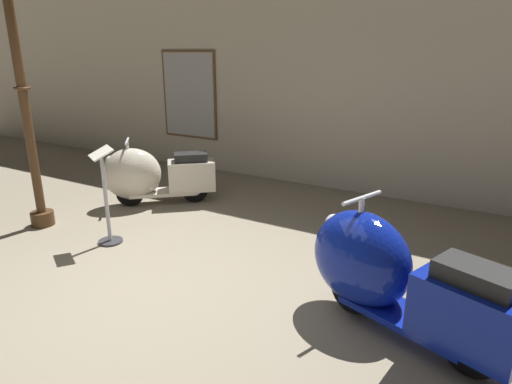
# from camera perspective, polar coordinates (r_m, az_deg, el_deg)

# --- Properties ---
(ground_plane) EXTENTS (60.00, 60.00, 0.00)m
(ground_plane) POSITION_cam_1_polar(r_m,az_deg,el_deg) (4.32, -12.85, -12.49)
(ground_plane) COLOR gray
(showroom_back_wall) EXTENTS (18.00, 0.24, 3.51)m
(showroom_back_wall) POSITION_cam_1_polar(r_m,az_deg,el_deg) (7.16, 8.69, 14.54)
(showroom_back_wall) COLOR #BCB29E
(showroom_back_wall) RESTS_ON ground
(scooter_0) EXTENTS (1.48, 1.37, 0.96)m
(scooter_0) POSITION_cam_1_polar(r_m,az_deg,el_deg) (6.50, -13.44, 2.12)
(scooter_0) COLOR black
(scooter_0) RESTS_ON ground
(scooter_1) EXTENTS (1.79, 1.04, 1.05)m
(scooter_1) POSITION_cam_1_polar(r_m,az_deg,el_deg) (3.65, 16.85, -10.22)
(scooter_1) COLOR black
(scooter_1) RESTS_ON ground
(lamppost) EXTENTS (0.31, 0.31, 3.27)m
(lamppost) POSITION_cam_1_polar(r_m,az_deg,el_deg) (5.96, -28.19, 13.30)
(lamppost) COLOR #472D19
(lamppost) RESTS_ON ground
(info_stanchion) EXTENTS (0.39, 0.35, 1.13)m
(info_stanchion) POSITION_cam_1_polar(r_m,az_deg,el_deg) (5.32, -18.72, -1.51)
(info_stanchion) COLOR #333338
(info_stanchion) RESTS_ON ground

